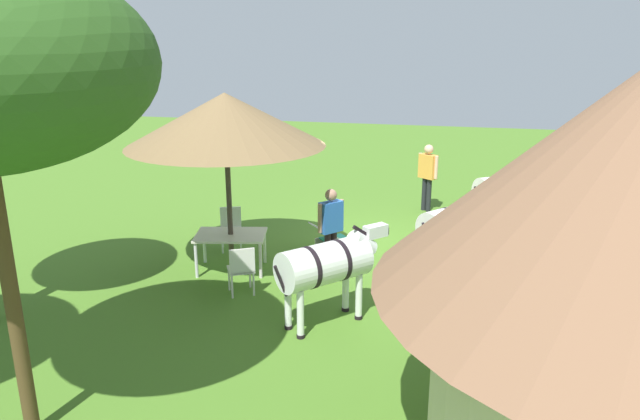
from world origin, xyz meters
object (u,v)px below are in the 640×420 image
Objects in this scene: patio_chair_near_lawn at (241,267)px; guest_beside_umbrella at (331,223)px; patio_dining_table at (231,238)px; patio_chair_east_end at (231,225)px; zebra_toward_hut at (510,191)px; standing_watcher at (428,171)px; zebra_nearest_camera at (327,264)px; zebra_by_umbrella at (460,221)px; striped_lounge_chair at (331,239)px; shade_umbrella at (225,120)px.

patio_chair_near_lawn is 0.54× the size of guest_beside_umbrella.
guest_beside_umbrella is (-1.90, -0.30, 0.35)m from patio_dining_table.
zebra_toward_hut reaches higher than patio_chair_east_end.
standing_watcher reaches higher than guest_beside_umbrella.
zebra_nearest_camera is (-2.69, 2.88, 0.49)m from patio_chair_east_end.
patio_chair_near_lawn is at bearing -159.62° from zebra_nearest_camera.
zebra_toward_hut is (-1.13, -2.54, 0.02)m from zebra_by_umbrella.
standing_watcher is at bearing 122.74° from zebra_nearest_camera.
zebra_by_umbrella is (-4.72, 0.12, 0.46)m from patio_chair_east_end.
zebra_toward_hut is at bearing -178.29° from patio_chair_east_end.
guest_beside_umbrella is 4.78m from zebra_toward_hut.
striped_lounge_chair is at bearing -128.61° from guest_beside_umbrella.
striped_lounge_chair is at bearing -138.15° from shade_umbrella.
zebra_toward_hut reaches higher than patio_chair_near_lawn.
zebra_nearest_camera is at bearing -86.41° from zebra_by_umbrella.
zebra_toward_hut reaches higher than striped_lounge_chair.
standing_watcher reaches higher than zebra_nearest_camera.
shade_umbrella is at bearing -126.95° from zebra_by_umbrella.
zebra_nearest_camera is (-1.68, 0.71, 0.49)m from patio_chair_near_lawn.
shade_umbrella reaches higher than zebra_toward_hut.
zebra_by_umbrella reaches higher than striped_lounge_chair.
zebra_nearest_camera is 0.89× the size of zebra_by_umbrella.
shade_umbrella reaches higher than zebra_by_umbrella.
zebra_nearest_camera is at bearing -52.12° from patio_chair_near_lawn.
zebra_by_umbrella is at bearing -166.85° from patio_dining_table.
zebra_by_umbrella reaches higher than patio_dining_table.
zebra_nearest_camera is (-0.36, 2.06, 0.01)m from guest_beside_umbrella.
standing_watcher is 2.35m from zebra_toward_hut.
zebra_toward_hut is (-4.84, -4.59, 0.47)m from patio_chair_near_lawn.
shade_umbrella is at bearing 90.00° from patio_chair_east_end.
patio_dining_table is 0.86× the size of standing_watcher.
guest_beside_umbrella is (-1.32, -1.35, 0.48)m from patio_chair_near_lawn.
striped_lounge_chair is (0.23, -1.20, -0.75)m from guest_beside_umbrella.
standing_watcher is (-3.50, -4.90, 0.39)m from patio_dining_table.
zebra_by_umbrella is (-4.29, -1.00, 0.32)m from patio_dining_table.
guest_beside_umbrella is at bearing -170.97° from shade_umbrella.
patio_chair_east_end is at bearing 176.31° from zebra_nearest_camera.
guest_beside_umbrella reaches higher than zebra_nearest_camera.
guest_beside_umbrella is 0.86× the size of zebra_toward_hut.
standing_watcher is (-3.50, -4.90, -1.89)m from shade_umbrella.
standing_watcher is at bearing 141.37° from zebra_by_umbrella.
guest_beside_umbrella is at bearing -30.73° from striped_lounge_chair.
striped_lounge_chair is at bearing 99.09° from standing_watcher.
shade_umbrella is 4.82m from zebra_by_umbrella.
patio_dining_table is at bearing 90.00° from patio_chair_near_lawn.
patio_chair_east_end is 4.74m from zebra_by_umbrella.
zebra_by_umbrella is at bearing -166.85° from shade_umbrella.
shade_umbrella reaches higher than guest_beside_umbrella.
patio_chair_near_lawn is 1.88m from zebra_nearest_camera.
standing_watcher reaches higher than striped_lounge_chair.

